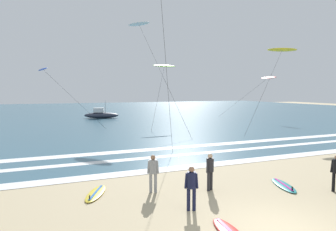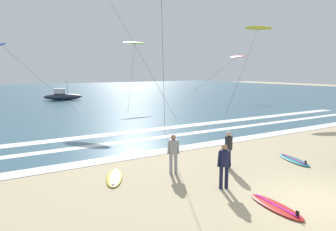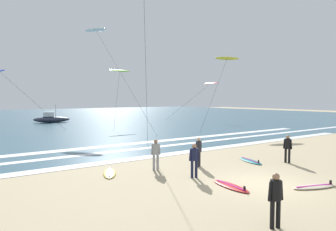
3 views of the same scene
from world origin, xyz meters
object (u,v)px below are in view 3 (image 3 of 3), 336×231
object	(u,v)px
surfboard_near_water	(250,161)
offshore_boat	(51,119)
kite_red_mid_center	(211,83)
surfer_left_near	(199,149)
surfboard_right_spare	(231,186)
surfboard_foreground_flat	(110,173)
surfer_background_far	(288,146)
kite_lime_low_near	(120,71)
surfer_left_far	(194,158)
kite_white_high_right	(96,31)
surfboard_left_pile	(315,187)
surfer_mid_group	(276,195)
surfer_foreground_main	(156,152)
kite_yellow_far_right	(227,59)

from	to	relation	value
surfboard_near_water	offshore_boat	size ratio (longest dim) A/B	0.40
surfboard_near_water	kite_red_mid_center	distance (m)	32.80
surfer_left_near	surfboard_right_spare	size ratio (longest dim) A/B	0.74
surfer_left_near	surfboard_right_spare	bearing A→B (deg)	-111.35
surfboard_foreground_flat	kite_red_mid_center	bearing A→B (deg)	38.82
offshore_boat	surfer_left_near	bearing A→B (deg)	-92.53
surfer_background_far	offshore_boat	bearing A→B (deg)	94.88
kite_lime_low_near	surfboard_right_spare	bearing A→B (deg)	-107.96
surfboard_foreground_flat	surfer_background_far	bearing A→B (deg)	-20.74
surfer_left_far	kite_white_high_right	distance (m)	29.11
surfer_left_far	surfboard_left_pile	size ratio (longest dim) A/B	0.73
surfer_background_far	surfboard_right_spare	size ratio (longest dim) A/B	0.74
surfer_background_far	surfboard_near_water	world-z (taller)	surfer_background_far
surfer_background_far	offshore_boat	distance (m)	37.92
surfer_left_near	surfboard_near_water	size ratio (longest dim) A/B	0.73
surfer_mid_group	surfboard_near_water	xyz separation A→B (m)	(6.76, 6.44, -0.91)
surfer_left_near	surfer_background_far	bearing A→B (deg)	-24.88
surfer_background_far	surfboard_right_spare	bearing A→B (deg)	-166.82
surfer_foreground_main	surfboard_foreground_flat	distance (m)	2.54
kite_white_high_right	surfboard_near_water	bearing A→B (deg)	-92.36
surfer_mid_group	surfboard_foreground_flat	xyz separation A→B (m)	(-1.18, 8.57, -0.91)
surfer_left_near	kite_white_high_right	size ratio (longest dim) A/B	0.11
surfboard_right_spare	surfboard_near_water	xyz separation A→B (m)	(4.77, 2.90, 0.00)
surfboard_near_water	kite_yellow_far_right	bearing A→B (deg)	47.80
kite_red_mid_center	surfer_left_far	bearing A→B (deg)	-134.63
surfer_left_far	surfer_background_far	xyz separation A→B (m)	(6.52, -0.58, 0.00)
surfer_left_far	offshore_boat	xyz separation A→B (m)	(3.29, 37.20, -0.40)
surfer_foreground_main	offshore_boat	world-z (taller)	offshore_boat
surfer_foreground_main	surfboard_near_water	distance (m)	5.92
kite_lime_low_near	kite_yellow_far_right	xyz separation A→B (m)	(8.71, -11.34, 1.10)
surfboard_left_pile	kite_yellow_far_right	world-z (taller)	kite_yellow_far_right
kite_lime_low_near	surfer_mid_group	bearing A→B (deg)	-109.30
surfer_left_near	kite_red_mid_center	world-z (taller)	kite_red_mid_center
offshore_boat	surfboard_foreground_flat	bearing A→B (deg)	-100.24
surfer_mid_group	surfer_left_far	world-z (taller)	same
surfer_left_far	surfboard_near_water	world-z (taller)	surfer_left_far
offshore_boat	surfer_background_far	bearing A→B (deg)	-85.12
kite_white_high_right	offshore_boat	distance (m)	16.26
surfboard_right_spare	kite_red_mid_center	xyz separation A→B (m)	(25.19, 27.84, 6.04)
surfboard_left_pile	surfboard_near_water	world-z (taller)	same
surfboard_foreground_flat	surfer_left_far	bearing A→B (deg)	-45.94
kite_red_mid_center	kite_white_high_right	bearing A→B (deg)	178.93
surfboard_left_pile	kite_white_high_right	bearing A→B (deg)	84.29
surfer_left_near	offshore_boat	xyz separation A→B (m)	(1.57, 35.55, -0.40)
surfboard_foreground_flat	kite_lime_low_near	bearing A→B (deg)	62.30
surfboard_left_pile	surfer_background_far	bearing A→B (deg)	45.67
surfer_foreground_main	kite_yellow_far_right	bearing A→B (deg)	34.87
surfer_left_near	kite_white_high_right	xyz separation A→B (m)	(4.37, 24.52, 11.20)
surfer_foreground_main	surfer_left_near	bearing A→B (deg)	-15.96
surfer_background_far	surfboard_near_water	bearing A→B (deg)	135.60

